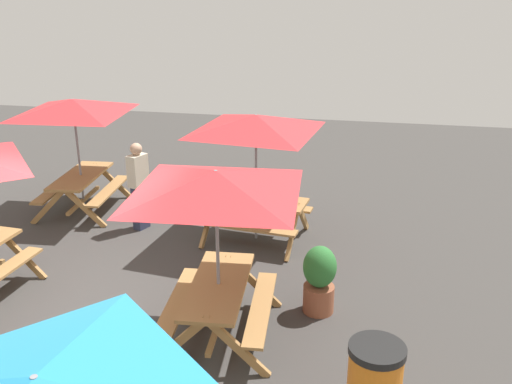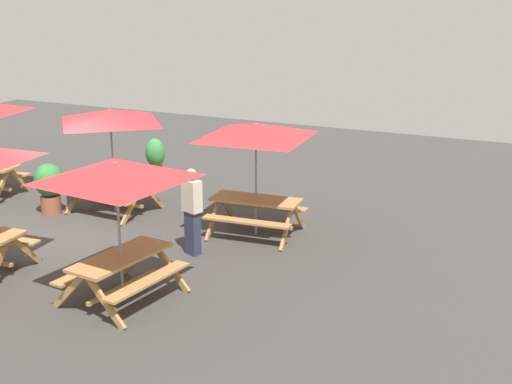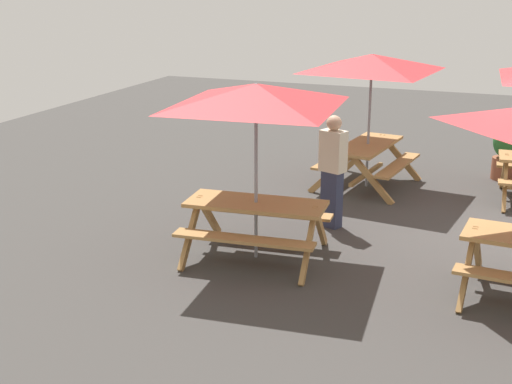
% 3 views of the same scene
% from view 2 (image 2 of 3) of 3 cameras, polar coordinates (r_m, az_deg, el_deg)
% --- Properties ---
extents(ground_plane, '(25.82, 25.82, 0.00)m').
position_cam_2_polar(ground_plane, '(15.15, -16.24, -3.27)').
color(ground_plane, '#3D3A38').
rests_on(ground_plane, ground).
extents(picnic_table_0, '(2.14, 2.14, 2.34)m').
position_cam_2_polar(picnic_table_0, '(15.82, -11.56, 5.37)').
color(picnic_table_0, '#A87A44').
rests_on(picnic_table_0, ground).
extents(picnic_table_1, '(2.81, 2.81, 2.34)m').
position_cam_2_polar(picnic_table_1, '(11.21, -11.11, 0.82)').
color(picnic_table_1, '#A87A44').
rests_on(picnic_table_1, ground).
extents(picnic_table_2, '(2.82, 2.82, 2.34)m').
position_cam_2_polar(picnic_table_2, '(14.00, 0.00, 4.27)').
color(picnic_table_2, '#A87A44').
rests_on(picnic_table_2, ground).
extents(potted_plant_0, '(0.50, 0.50, 1.13)m').
position_cam_2_polar(potted_plant_0, '(18.35, -8.05, 2.62)').
color(potted_plant_0, '#935138').
rests_on(potted_plant_0, ground).
extents(potted_plant_1, '(0.65, 0.65, 1.14)m').
position_cam_2_polar(potted_plant_1, '(16.30, -16.20, 0.55)').
color(potted_plant_1, '#935138').
rests_on(potted_plant_1, ground).
extents(person_standing, '(0.41, 0.33, 1.67)m').
position_cam_2_polar(person_standing, '(13.29, -5.13, -1.40)').
color(person_standing, '#2D334C').
rests_on(person_standing, ground).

